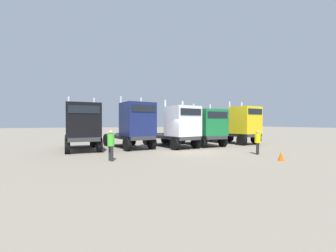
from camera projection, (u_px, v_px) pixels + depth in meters
name	position (u px, v px, depth m)	size (l,w,h in m)	color
ground	(189.00, 152.00, 17.31)	(200.00, 200.00, 0.00)	gray
semi_truck_black	(83.00, 126.00, 17.55)	(2.79, 6.45, 4.28)	#333338
semi_truck_navy	(134.00, 126.00, 19.12)	(3.69, 6.65, 4.47)	#333338
semi_truck_white	(178.00, 127.00, 19.85)	(3.61, 6.70, 4.23)	#333338
semi_truck_green	(206.00, 127.00, 21.39)	(2.75, 6.36, 4.05)	#333338
semi_truck_yellow	(241.00, 125.00, 23.48)	(3.53, 6.27, 4.45)	#333338
visitor_in_hivis	(258.00, 141.00, 15.75)	(0.56, 0.56, 1.67)	black
visitor_with_camera	(111.00, 143.00, 13.00)	(0.50, 0.50, 1.79)	#292929
traffic_cone_mid	(281.00, 156.00, 13.04)	(0.36, 0.36, 0.56)	#F2590C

